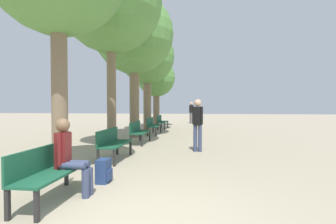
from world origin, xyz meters
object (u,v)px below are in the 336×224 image
(tree_row_3, at_px, (147,58))
(pedestrian_near, at_px, (198,122))
(bench_row_1, at_px, (113,141))
(tree_row_2, at_px, (134,35))
(tree_row_4, at_px, (156,79))
(person_seated, at_px, (70,155))
(bench_row_3, at_px, (153,125))
(bench_row_2, at_px, (139,130))
(bench_row_4, at_px, (161,121))
(backpack, at_px, (104,171))
(tree_row_1, at_px, (111,2))
(bench_row_0, at_px, (49,169))
(pedestrian_mid, at_px, (191,111))

(tree_row_3, relative_size, pedestrian_near, 3.44)
(bench_row_1, xyz_separation_m, tree_row_2, (-0.64, 5.01, 4.31))
(tree_row_4, xyz_separation_m, person_seated, (0.88, -14.18, -2.69))
(bench_row_3, bearing_deg, bench_row_2, -90.00)
(bench_row_4, bearing_deg, pedestrian_near, -73.21)
(tree_row_2, bearing_deg, person_seated, -83.63)
(tree_row_2, xyz_separation_m, backpack, (1.18, -7.12, -4.60))
(backpack, height_order, pedestrian_near, pedestrian_near)
(tree_row_1, relative_size, person_seated, 5.23)
(bench_row_1, bearing_deg, tree_row_2, 97.33)
(tree_row_1, bearing_deg, bench_row_4, 85.18)
(tree_row_3, xyz_separation_m, tree_row_4, (0.00, 3.19, -0.92))
(person_seated, bearing_deg, bench_row_4, 91.11)
(bench_row_2, distance_m, person_seated, 6.05)
(bench_row_1, distance_m, bench_row_3, 6.29)
(tree_row_2, bearing_deg, bench_row_2, -70.98)
(bench_row_0, bearing_deg, person_seated, 44.91)
(bench_row_2, relative_size, backpack, 3.51)
(bench_row_2, distance_m, tree_row_2, 4.74)
(bench_row_2, distance_m, tree_row_1, 4.85)
(pedestrian_near, distance_m, pedestrian_mid, 12.94)
(bench_row_0, bearing_deg, tree_row_3, 93.28)
(pedestrian_near, bearing_deg, tree_row_1, 175.76)
(bench_row_3, xyz_separation_m, person_seated, (0.24, -9.19, 0.19))
(tree_row_3, relative_size, backpack, 12.69)
(tree_row_1, bearing_deg, backpack, -73.10)
(tree_row_3, bearing_deg, bench_row_3, -70.30)
(tree_row_4, distance_m, pedestrian_near, 10.45)
(bench_row_0, xyz_separation_m, tree_row_3, (-0.64, 11.23, 3.80))
(backpack, relative_size, pedestrian_near, 0.27)
(pedestrian_near, xyz_separation_m, pedestrian_mid, (-0.64, 12.93, 0.01))
(bench_row_0, relative_size, bench_row_4, 1.00)
(tree_row_3, height_order, person_seated, tree_row_3)
(bench_row_1, relative_size, backpack, 3.51)
(tree_row_4, bearing_deg, bench_row_3, -82.65)
(tree_row_2, relative_size, tree_row_3, 1.13)
(tree_row_4, distance_m, backpack, 13.81)
(bench_row_0, xyz_separation_m, tree_row_1, (-0.64, 4.93, 4.62))
(backpack, distance_m, pedestrian_mid, 16.66)
(bench_row_0, relative_size, tree_row_4, 0.34)
(backpack, relative_size, pedestrian_mid, 0.27)
(bench_row_1, height_order, person_seated, person_seated)
(bench_row_1, relative_size, tree_row_3, 0.28)
(tree_row_3, bearing_deg, backpack, -83.38)
(bench_row_2, relative_size, tree_row_2, 0.25)
(bench_row_0, relative_size, bench_row_2, 1.00)
(bench_row_3, distance_m, tree_row_4, 5.80)
(bench_row_1, distance_m, person_seated, 2.92)
(bench_row_4, relative_size, pedestrian_near, 0.95)
(tree_row_3, height_order, pedestrian_near, tree_row_3)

